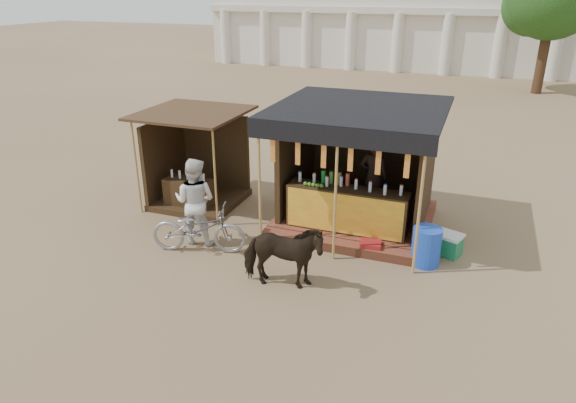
# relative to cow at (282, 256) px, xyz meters

# --- Properties ---
(ground) EXTENTS (120.00, 120.00, 0.00)m
(ground) POSITION_rel_cow_xyz_m (-0.42, -0.21, -0.64)
(ground) COLOR #846B4C
(ground) RESTS_ON ground
(main_stall) EXTENTS (3.60, 3.61, 2.78)m
(main_stall) POSITION_rel_cow_xyz_m (0.60, 3.15, 0.39)
(main_stall) COLOR brown
(main_stall) RESTS_ON ground
(secondary_stall) EXTENTS (2.40, 2.40, 2.38)m
(secondary_stall) POSITION_rel_cow_xyz_m (-3.58, 3.03, 0.21)
(secondary_stall) COLOR #382614
(secondary_stall) RESTS_ON ground
(cow) EXTENTS (1.62, 0.96, 1.29)m
(cow) POSITION_rel_cow_xyz_m (0.00, 0.00, 0.00)
(cow) COLOR black
(cow) RESTS_ON ground
(motorbike) EXTENTS (2.06, 1.18, 1.02)m
(motorbike) POSITION_rel_cow_xyz_m (-2.12, 0.68, -0.13)
(motorbike) COLOR gray
(motorbike) RESTS_ON ground
(bystander) EXTENTS (0.98, 0.80, 1.88)m
(bystander) POSITION_rel_cow_xyz_m (-2.39, 1.06, 0.30)
(bystander) COLOR silver
(bystander) RESTS_ON ground
(blue_barrel) EXTENTS (0.66, 0.66, 0.78)m
(blue_barrel) POSITION_rel_cow_xyz_m (2.35, 1.79, -0.25)
(blue_barrel) COLOR blue
(blue_barrel) RESTS_ON ground
(red_crate) EXTENTS (0.45, 0.40, 0.29)m
(red_crate) POSITION_rel_cow_xyz_m (1.26, 1.79, -0.50)
(red_crate) COLOR maroon
(red_crate) RESTS_ON ground
(cooler) EXTENTS (0.75, 0.63, 0.46)m
(cooler) POSITION_rel_cow_xyz_m (2.68, 2.39, -0.41)
(cooler) COLOR #1B7A45
(cooler) RESTS_ON ground
(background_building) EXTENTS (26.00, 7.45, 8.18)m
(background_building) POSITION_rel_cow_xyz_m (-2.42, 29.73, 3.34)
(background_building) COLOR silver
(background_building) RESTS_ON ground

